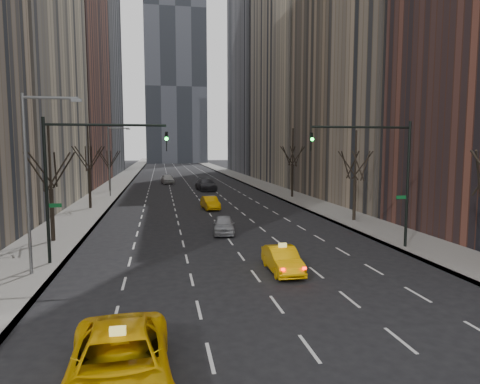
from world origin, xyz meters
TOP-DOWN VIEW (x-y plane):
  - ground at (0.00, 0.00)m, footprint 400.00×400.00m
  - sidewalk_left at (-12.25, 70.00)m, footprint 4.50×320.00m
  - sidewalk_right at (12.25, 70.00)m, footprint 4.50×320.00m
  - bld_left_far at (-21.50, 66.00)m, footprint 14.00×28.00m
  - bld_left_deep at (-21.50, 96.00)m, footprint 14.00×30.00m
  - bld_right_far at (21.50, 64.00)m, footprint 14.00×28.00m
  - bld_right_deep at (21.50, 95.00)m, footprint 14.00×30.00m
  - tower_far at (2.00, 170.00)m, footprint 24.00×24.00m
  - tree_lw_b at (-12.00, 18.00)m, footprint 3.36×3.50m
  - tree_lw_c at (-12.00, 34.00)m, footprint 3.36×3.50m
  - tree_lw_d at (-12.00, 52.00)m, footprint 3.36×3.50m
  - tree_rw_b at (12.00, 22.00)m, footprint 3.36×3.50m
  - tree_rw_c at (12.00, 40.00)m, footprint 3.36×3.50m
  - traffic_mast_left at (-9.11, 12.00)m, footprint 6.69×0.39m
  - traffic_mast_right at (9.11, 12.00)m, footprint 6.69×0.39m
  - streetlight_near at (-10.84, 10.00)m, footprint 2.83×0.22m
  - streetlight_far at (-10.84, 45.00)m, footprint 2.83×0.22m
  - taxi_suv at (-5.84, -1.56)m, footprint 3.01×6.06m
  - taxi_sedan at (1.54, 8.44)m, footprint 1.43×4.04m
  - silver_sedan_ahead at (-0.01, 18.97)m, footprint 2.09×4.09m
  - far_taxi at (0.42, 31.74)m, footprint 1.82×4.21m
  - far_suv_grey at (2.04, 51.52)m, footprint 3.07×6.30m
  - far_car_white at (-3.50, 64.43)m, footprint 2.58×5.18m

SIDE VIEW (x-z plane):
  - ground at x=0.00m, z-range 0.00..0.00m
  - sidewalk_left at x=-12.25m, z-range 0.00..0.15m
  - sidewalk_right at x=12.25m, z-range 0.00..0.15m
  - taxi_sedan at x=1.54m, z-range 0.00..1.33m
  - silver_sedan_ahead at x=-0.01m, z-range 0.00..1.33m
  - far_taxi at x=0.42m, z-range 0.00..1.35m
  - taxi_suv at x=-5.84m, z-range 0.00..1.65m
  - far_car_white at x=-3.50m, z-range 0.00..1.70m
  - far_suv_grey at x=2.04m, z-range 0.00..1.76m
  - tree_lw_d at x=-12.00m, z-range -0.12..7.24m
  - tree_lw_b at x=-12.00m, z-range -0.19..7.63m
  - tree_rw_b at x=12.00m, z-range -0.19..7.63m
  - tree_lw_c at x=-12.00m, z-range -0.33..8.41m
  - tree_rw_c at x=12.00m, z-range -0.33..8.41m
  - traffic_mast_left at x=-9.11m, z-range 1.49..9.49m
  - traffic_mast_right at x=9.11m, z-range 1.49..9.49m
  - streetlight_near at x=-10.84m, z-range 1.12..10.12m
  - streetlight_far at x=-10.84m, z-range 1.12..10.12m
  - bld_left_far at x=-21.50m, z-range 0.00..44.00m
  - bld_right_far at x=21.50m, z-range 0.00..50.00m
  - bld_right_deep at x=21.50m, z-range 0.00..58.00m
  - bld_left_deep at x=-21.50m, z-range 0.00..60.00m
  - tower_far at x=2.00m, z-range 0.00..120.00m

